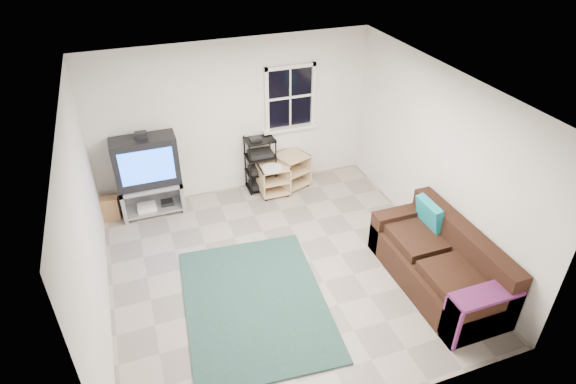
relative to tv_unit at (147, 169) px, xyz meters
name	(u,v)px	position (x,y,z in m)	size (l,w,h in m)	color
room	(290,102)	(2.45, 0.23, 0.69)	(4.60, 4.62, 4.60)	gray
tv_unit	(147,169)	(0.00, 0.00, 0.00)	(0.97, 0.49, 1.43)	#94939B
av_rack	(261,167)	(1.85, 0.06, -0.35)	(0.50, 0.36, 0.99)	black
side_table_left	(290,168)	(2.38, 0.03, -0.46)	(0.65, 0.65, 0.60)	tan
side_table_right	(273,176)	(2.01, -0.12, -0.47)	(0.49, 0.52, 0.56)	tan
sofa	(440,265)	(3.36, -3.03, -0.45)	(0.91, 2.05, 0.94)	black
shag_rug	(255,302)	(0.96, -2.55, -0.77)	(1.75, 2.41, 0.03)	black
paper_bag	(110,208)	(-0.66, 0.02, -0.59)	(0.27, 0.17, 0.38)	#A5764A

